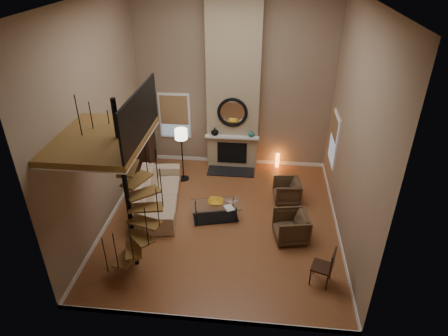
# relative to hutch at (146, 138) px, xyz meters

# --- Properties ---
(ground) EXTENTS (6.00, 6.50, 0.01)m
(ground) POSITION_rel_hutch_xyz_m (2.80, -2.82, -0.95)
(ground) COLOR #9F5F33
(ground) RESTS_ON ground
(back_wall) EXTENTS (6.00, 0.02, 5.50)m
(back_wall) POSITION_rel_hutch_xyz_m (2.80, 0.43, 1.80)
(back_wall) COLOR #8F765C
(back_wall) RESTS_ON ground
(front_wall) EXTENTS (6.00, 0.02, 5.50)m
(front_wall) POSITION_rel_hutch_xyz_m (2.80, -6.07, 1.80)
(front_wall) COLOR #8F765C
(front_wall) RESTS_ON ground
(left_wall) EXTENTS (0.02, 6.50, 5.50)m
(left_wall) POSITION_rel_hutch_xyz_m (-0.20, -2.82, 1.80)
(left_wall) COLOR #8F765C
(left_wall) RESTS_ON ground
(right_wall) EXTENTS (0.02, 6.50, 5.50)m
(right_wall) POSITION_rel_hutch_xyz_m (5.80, -2.82, 1.80)
(right_wall) COLOR #8F765C
(right_wall) RESTS_ON ground
(baseboard_back) EXTENTS (6.00, 0.02, 0.12)m
(baseboard_back) POSITION_rel_hutch_xyz_m (2.80, 0.42, -0.89)
(baseboard_back) COLOR white
(baseboard_back) RESTS_ON ground
(baseboard_front) EXTENTS (6.00, 0.02, 0.12)m
(baseboard_front) POSITION_rel_hutch_xyz_m (2.80, -6.06, -0.89)
(baseboard_front) COLOR white
(baseboard_front) RESTS_ON ground
(baseboard_left) EXTENTS (0.02, 6.50, 0.12)m
(baseboard_left) POSITION_rel_hutch_xyz_m (-0.19, -2.82, -0.89)
(baseboard_left) COLOR white
(baseboard_left) RESTS_ON ground
(baseboard_right) EXTENTS (0.02, 6.50, 0.12)m
(baseboard_right) POSITION_rel_hutch_xyz_m (5.79, -2.82, -0.89)
(baseboard_right) COLOR white
(baseboard_right) RESTS_ON ground
(chimney_breast) EXTENTS (1.60, 0.38, 5.50)m
(chimney_breast) POSITION_rel_hutch_xyz_m (2.80, 0.24, 1.80)
(chimney_breast) COLOR tan
(chimney_breast) RESTS_ON ground
(hearth) EXTENTS (1.50, 0.60, 0.04)m
(hearth) POSITION_rel_hutch_xyz_m (2.80, -0.25, -0.93)
(hearth) COLOR black
(hearth) RESTS_ON ground
(firebox) EXTENTS (0.95, 0.02, 0.72)m
(firebox) POSITION_rel_hutch_xyz_m (2.80, 0.04, -0.40)
(firebox) COLOR black
(firebox) RESTS_ON chimney_breast
(mantel) EXTENTS (1.70, 0.18, 0.06)m
(mantel) POSITION_rel_hutch_xyz_m (2.80, -0.04, 0.20)
(mantel) COLOR white
(mantel) RESTS_ON chimney_breast
(mirror_frame) EXTENTS (0.94, 0.10, 0.94)m
(mirror_frame) POSITION_rel_hutch_xyz_m (2.80, 0.02, 1.00)
(mirror_frame) COLOR black
(mirror_frame) RESTS_ON chimney_breast
(mirror_disc) EXTENTS (0.80, 0.01, 0.80)m
(mirror_disc) POSITION_rel_hutch_xyz_m (2.80, 0.03, 1.00)
(mirror_disc) COLOR white
(mirror_disc) RESTS_ON chimney_breast
(vase_left) EXTENTS (0.24, 0.24, 0.25)m
(vase_left) POSITION_rel_hutch_xyz_m (2.25, -0.00, 0.35)
(vase_left) COLOR black
(vase_left) RESTS_ON mantel
(vase_right) EXTENTS (0.20, 0.20, 0.21)m
(vase_right) POSITION_rel_hutch_xyz_m (3.40, -0.00, 0.33)
(vase_right) COLOR #1B615B
(vase_right) RESTS_ON mantel
(window_back) EXTENTS (1.02, 0.06, 1.52)m
(window_back) POSITION_rel_hutch_xyz_m (0.90, 0.40, 0.67)
(window_back) COLOR white
(window_back) RESTS_ON back_wall
(window_right) EXTENTS (0.06, 1.02, 1.52)m
(window_right) POSITION_rel_hutch_xyz_m (5.78, -0.82, 0.68)
(window_right) COLOR white
(window_right) RESTS_ON right_wall
(entry_door) EXTENTS (0.10, 1.05, 2.16)m
(entry_door) POSITION_rel_hutch_xyz_m (-0.15, -1.02, 0.10)
(entry_door) COLOR white
(entry_door) RESTS_ON ground
(loft) EXTENTS (1.70, 2.20, 1.09)m
(loft) POSITION_rel_hutch_xyz_m (0.76, -4.62, 2.29)
(loft) COLOR brown
(loft) RESTS_ON left_wall
(spiral_stair) EXTENTS (1.47, 1.47, 4.06)m
(spiral_stair) POSITION_rel_hutch_xyz_m (1.02, -4.62, 0.83)
(spiral_stair) COLOR black
(spiral_stair) RESTS_ON ground
(hutch) EXTENTS (0.39, 0.83, 1.86)m
(hutch) POSITION_rel_hutch_xyz_m (0.00, 0.00, 0.00)
(hutch) COLOR black
(hutch) RESTS_ON ground
(sofa) EXTENTS (1.48, 2.94, 0.82)m
(sofa) POSITION_rel_hutch_xyz_m (0.92, -2.28, -0.55)
(sofa) COLOR tan
(sofa) RESTS_ON ground
(armchair_near) EXTENTS (0.81, 0.80, 0.67)m
(armchair_near) POSITION_rel_hutch_xyz_m (4.59, -1.72, -0.60)
(armchair_near) COLOR #4A3522
(armchair_near) RESTS_ON ground
(armchair_far) EXTENTS (0.95, 0.93, 0.74)m
(armchair_far) POSITION_rel_hutch_xyz_m (4.64, -3.33, -0.60)
(armchair_far) COLOR #4A3522
(armchair_far) RESTS_ON ground
(coffee_table) EXTENTS (1.41, 0.94, 0.47)m
(coffee_table) POSITION_rel_hutch_xyz_m (2.61, -2.73, -0.67)
(coffee_table) COLOR silver
(coffee_table) RESTS_ON ground
(bowl) EXTENTS (0.41, 0.41, 0.10)m
(bowl) POSITION_rel_hutch_xyz_m (2.61, -2.68, -0.45)
(bowl) COLOR gold
(bowl) RESTS_ON coffee_table
(book) EXTENTS (0.32, 0.36, 0.03)m
(book) POSITION_rel_hutch_xyz_m (2.96, -2.88, -0.49)
(book) COLOR gray
(book) RESTS_ON coffee_table
(floor_lamp) EXTENTS (0.37, 0.37, 1.70)m
(floor_lamp) POSITION_rel_hutch_xyz_m (1.36, -0.83, 0.46)
(floor_lamp) COLOR black
(floor_lamp) RESTS_ON ground
(accent_lamp) EXTENTS (0.13, 0.13, 0.45)m
(accent_lamp) POSITION_rel_hutch_xyz_m (4.28, 0.25, -0.70)
(accent_lamp) COLOR orange
(accent_lamp) RESTS_ON ground
(side_chair) EXTENTS (0.54, 0.52, 0.93)m
(side_chair) POSITION_rel_hutch_xyz_m (5.24, -4.79, -0.42)
(side_chair) COLOR black
(side_chair) RESTS_ON ground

